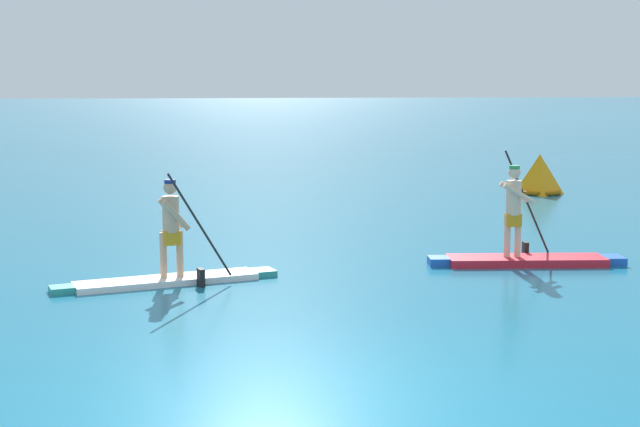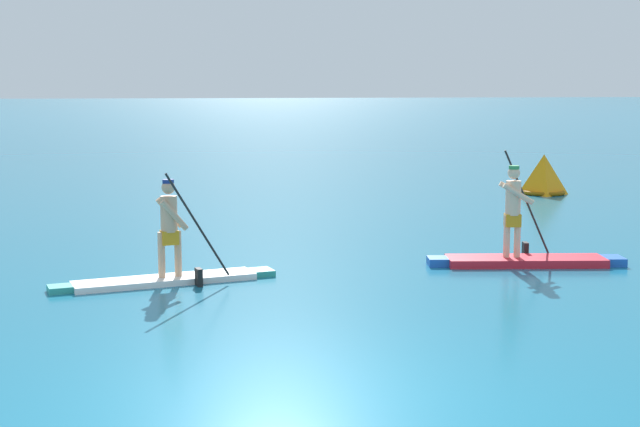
# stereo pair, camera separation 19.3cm
# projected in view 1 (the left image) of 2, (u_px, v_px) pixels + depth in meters

# --- Properties ---
(ground) EXTENTS (440.00, 440.00, 0.00)m
(ground) POSITION_uv_depth(u_px,v_px,m) (302.00, 400.00, 9.01)
(ground) COLOR #196B8C
(paddleboarder_mid_center) EXTENTS (3.56, 1.17, 1.82)m
(paddleboarder_mid_center) POSITION_uv_depth(u_px,v_px,m) (170.00, 262.00, 14.28)
(paddleboarder_mid_center) COLOR white
(paddleboarder_mid_center) RESTS_ON ground
(paddleboarder_far_right) EXTENTS (3.42, 1.17, 1.96)m
(paddleboarder_far_right) POSITION_uv_depth(u_px,v_px,m) (524.00, 248.00, 15.81)
(paddleboarder_far_right) COLOR red
(paddleboarder_far_right) RESTS_ON ground
(race_marker_buoy) EXTENTS (1.24, 1.24, 1.14)m
(race_marker_buoy) POSITION_uv_depth(u_px,v_px,m) (539.00, 176.00, 26.14)
(race_marker_buoy) COLOR orange
(race_marker_buoy) RESTS_ON ground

